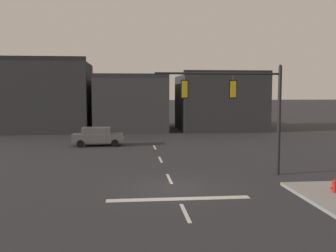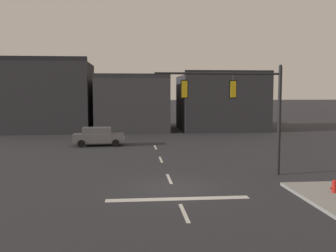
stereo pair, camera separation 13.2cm
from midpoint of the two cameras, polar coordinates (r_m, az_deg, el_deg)
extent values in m
plane|color=#2B2B30|center=(19.41, 0.62, -9.07)|extent=(400.00, 400.00, 0.00)
cube|color=silver|center=(17.49, 1.37, -10.65)|extent=(6.40, 0.50, 0.01)
cube|color=silver|center=(15.59, 2.30, -12.63)|extent=(0.16, 2.40, 0.01)
cube|color=silver|center=(21.35, 0.02, -7.76)|extent=(0.16, 2.40, 0.01)
cube|color=silver|center=(27.21, -1.27, -4.96)|extent=(0.16, 2.40, 0.01)
cube|color=silver|center=(33.11, -2.09, -3.15)|extent=(0.16, 2.40, 0.01)
cylinder|color=black|center=(22.86, 15.85, 0.66)|extent=(0.20, 0.20, 6.12)
cylinder|color=black|center=(21.67, 7.30, 7.66)|extent=(7.09, 0.30, 0.12)
sphere|color=black|center=(22.84, 16.04, 8.46)|extent=(0.18, 0.18, 0.18)
cylinder|color=#56565B|center=(21.88, 9.38, 6.99)|extent=(0.03, 0.03, 0.35)
cube|color=gold|center=(21.87, 9.35, 5.36)|extent=(0.31, 0.25, 0.90)
sphere|color=red|center=(22.00, 9.27, 6.09)|extent=(0.20, 0.20, 0.20)
sphere|color=#2D2314|center=(21.99, 9.26, 5.36)|extent=(0.20, 0.20, 0.20)
sphere|color=black|center=(21.99, 9.25, 4.62)|extent=(0.20, 0.20, 0.20)
cube|color=black|center=(21.85, 9.37, 5.36)|extent=(0.42, 0.04, 1.02)
cylinder|color=#56565B|center=(21.27, 2.27, 7.11)|extent=(0.03, 0.03, 0.35)
cube|color=gold|center=(21.25, 2.26, 5.43)|extent=(0.31, 0.25, 0.90)
sphere|color=red|center=(21.39, 2.20, 6.18)|extent=(0.20, 0.20, 0.20)
sphere|color=#2D2314|center=(21.38, 2.20, 5.43)|extent=(0.20, 0.20, 0.20)
sphere|color=black|center=(21.38, 2.20, 4.67)|extent=(0.20, 0.20, 0.20)
cube|color=black|center=(21.23, 2.27, 5.43)|extent=(0.42, 0.04, 1.02)
cube|color=slate|center=(34.58, -10.37, -1.72)|extent=(4.48, 2.02, 0.70)
cube|color=slate|center=(34.52, -10.64, -0.68)|extent=(2.54, 1.72, 0.56)
cube|color=#2D3842|center=(34.50, -9.37, -0.70)|extent=(0.32, 1.53, 0.47)
cube|color=#2D3842|center=(34.58, -12.58, -0.74)|extent=(0.29, 1.53, 0.46)
cylinder|color=black|center=(35.46, -7.98, -2.14)|extent=(0.65, 0.25, 0.64)
cylinder|color=black|center=(33.77, -7.94, -2.50)|extent=(0.65, 0.25, 0.64)
cylinder|color=black|center=(35.55, -12.67, -2.19)|extent=(0.65, 0.25, 0.64)
cylinder|color=black|center=(33.87, -12.87, -2.55)|extent=(0.65, 0.25, 0.64)
sphere|color=silver|center=(35.15, -6.79, -1.48)|extent=(0.16, 0.16, 0.16)
sphere|color=silver|center=(34.01, -6.73, -1.70)|extent=(0.16, 0.16, 0.16)
cube|color=maroon|center=(34.71, -13.98, -1.63)|extent=(0.11, 1.37, 0.12)
cylinder|color=red|center=(19.48, 23.09, -8.46)|extent=(0.22, 0.22, 0.55)
cylinder|color=red|center=(19.54, 23.06, -9.24)|extent=(0.30, 0.30, 0.10)
sphere|color=red|center=(19.41, 23.12, -7.52)|extent=(0.20, 0.20, 0.20)
cylinder|color=red|center=(19.40, 22.70, -8.41)|extent=(0.10, 0.08, 0.08)
cube|color=#2D2D33|center=(48.72, -18.65, 3.99)|extent=(12.20, 8.34, 8.08)
cube|color=black|center=(45.09, -19.92, 9.34)|extent=(12.20, 0.60, 0.50)
cube|color=#38383D|center=(49.30, -5.58, 3.18)|extent=(8.60, 11.87, 6.25)
cube|color=#2B2B30|center=(43.67, -5.59, 7.36)|extent=(8.60, 0.60, 0.50)
cube|color=#2D2D33|center=(49.08, 7.50, 3.39)|extent=(10.23, 8.83, 6.67)
cube|color=black|center=(45.11, 8.76, 7.79)|extent=(10.23, 0.60, 0.50)
camera|label=1|loc=(0.07, -90.17, -0.02)|focal=41.45mm
camera|label=2|loc=(0.07, 89.83, 0.02)|focal=41.45mm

